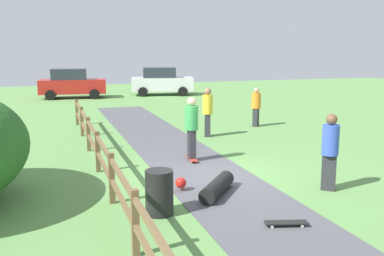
{
  "coord_description": "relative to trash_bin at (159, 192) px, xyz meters",
  "views": [
    {
      "loc": [
        -3.83,
        -10.47,
        3.28
      ],
      "look_at": [
        0.1,
        1.49,
        1.0
      ],
      "focal_mm": 41.84,
      "sensor_mm": 36.0,
      "label": 1
    }
  ],
  "objects": [
    {
      "name": "ground_plane",
      "position": [
        1.8,
        2.22,
        -0.45
      ],
      "size": [
        60.0,
        60.0,
        0.0
      ],
      "primitive_type": "plane",
      "color": "#60934C"
    },
    {
      "name": "asphalt_path",
      "position": [
        1.8,
        2.22,
        -0.44
      ],
      "size": [
        2.4,
        28.0,
        0.02
      ],
      "primitive_type": "cube",
      "color": "#515156",
      "rests_on": "ground_plane"
    },
    {
      "name": "wooden_fence",
      "position": [
        -0.8,
        2.22,
        0.22
      ],
      "size": [
        0.12,
        18.12,
        1.1
      ],
      "color": "brown",
      "rests_on": "ground_plane"
    },
    {
      "name": "trash_bin",
      "position": [
        0.0,
        0.0,
        0.0
      ],
      "size": [
        0.56,
        0.56,
        0.9
      ],
      "primitive_type": "cylinder",
      "color": "black",
      "rests_on": "ground_plane"
    },
    {
      "name": "skater_riding",
      "position": [
        1.92,
        3.79,
        0.61
      ],
      "size": [
        0.41,
        0.81,
        1.86
      ],
      "color": "#B23326",
      "rests_on": "asphalt_path"
    },
    {
      "name": "skater_fallen",
      "position": [
        1.45,
        0.74,
        -0.25
      ],
      "size": [
        1.43,
        1.41,
        0.36
      ],
      "color": "black",
      "rests_on": "asphalt_path"
    },
    {
      "name": "skateboard_loose",
      "position": [
        2.06,
        -1.38,
        -0.36
      ],
      "size": [
        0.82,
        0.4,
        0.08
      ],
      "color": "black",
      "rests_on": "asphalt_path"
    },
    {
      "name": "bystander_yellow",
      "position": [
        3.63,
        7.11,
        0.55
      ],
      "size": [
        0.5,
        0.5,
        1.81
      ],
      "color": "#2D2D33",
      "rests_on": "ground_plane"
    },
    {
      "name": "bystander_orange",
      "position": [
        6.3,
        8.52,
        0.44
      ],
      "size": [
        0.54,
        0.54,
        1.63
      ],
      "color": "#2D2D33",
      "rests_on": "ground_plane"
    },
    {
      "name": "bystander_blue",
      "position": [
        4.11,
        0.27,
        0.54
      ],
      "size": [
        0.53,
        0.53,
        1.79
      ],
      "color": "#2D2D33",
      "rests_on": "ground_plane"
    },
    {
      "name": "parked_car_white",
      "position": [
        5.65,
        21.83,
        0.51
      ],
      "size": [
        4.47,
        2.67,
        1.92
      ],
      "color": "silver",
      "rests_on": "ground_plane"
    },
    {
      "name": "parked_car_red",
      "position": [
        -0.37,
        21.83,
        0.51
      ],
      "size": [
        4.35,
        2.33,
        1.92
      ],
      "color": "red",
      "rests_on": "ground_plane"
    }
  ]
}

